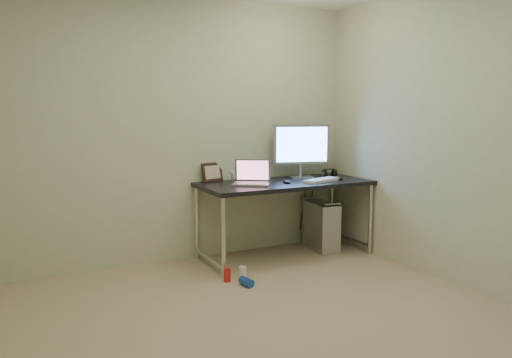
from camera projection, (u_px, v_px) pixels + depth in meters
The scene contains 18 objects.
floor at pixel (272, 326), 3.36m from camera, with size 3.50×3.50×0.00m, color tan.
wall_back at pixel (184, 131), 4.73m from camera, with size 3.50×0.02×2.50m, color beige.
wall_right at pixel (464, 135), 3.98m from camera, with size 0.02×3.50×2.50m, color beige.
desk at pixel (285, 189), 4.90m from camera, with size 1.69×0.74×0.75m.
tower_computer at pixel (321, 226), 5.20m from camera, with size 0.27×0.50×0.53m.
cable_a at pixel (303, 207), 5.40m from camera, with size 0.01×0.01×0.70m, color black.
cable_b at pixel (311, 209), 5.43m from camera, with size 0.01×0.01×0.72m, color black.
can_red at pixel (227, 275), 4.23m from camera, with size 0.06×0.06×0.11m, color red.
can_white at pixel (243, 273), 4.26m from camera, with size 0.07×0.07×0.12m, color white.
can_blue at pixel (246, 282), 4.12m from camera, with size 0.07×0.07×0.13m, color #1944A8.
laptop at pixel (252, 179), 4.71m from camera, with size 0.43×0.41×0.23m.
monitor at pixel (301, 147), 5.11m from camera, with size 0.58×0.23×0.55m.
keyboard at pixel (322, 180), 4.89m from camera, with size 0.43×0.14×0.03m, color silver.
mouse_right at pixel (340, 178), 5.02m from camera, with size 0.07×0.11×0.04m, color black.
mouse_left at pixel (287, 181), 4.77m from camera, with size 0.07×0.11×0.04m, color black.
headphones at pixel (329, 174), 5.26m from camera, with size 0.18×0.10×0.10m.
picture_frame at pixel (212, 172), 4.89m from camera, with size 0.23×0.03×0.18m, color black.
webcam at pixel (232, 173), 4.90m from camera, with size 0.04×0.04×0.11m.
Camera 1 is at (-1.55, -2.79, 1.44)m, focal length 35.00 mm.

